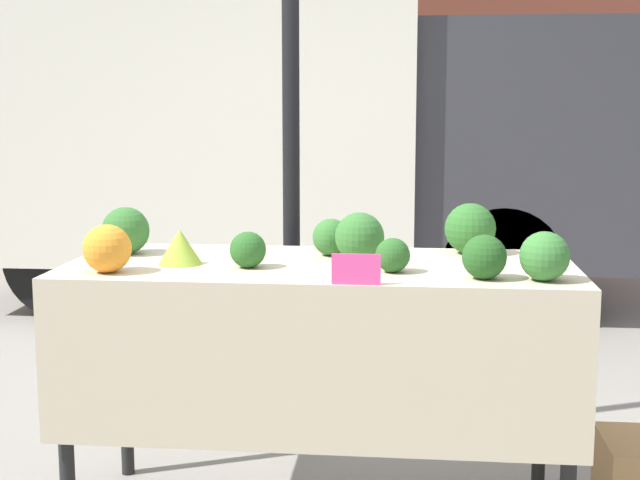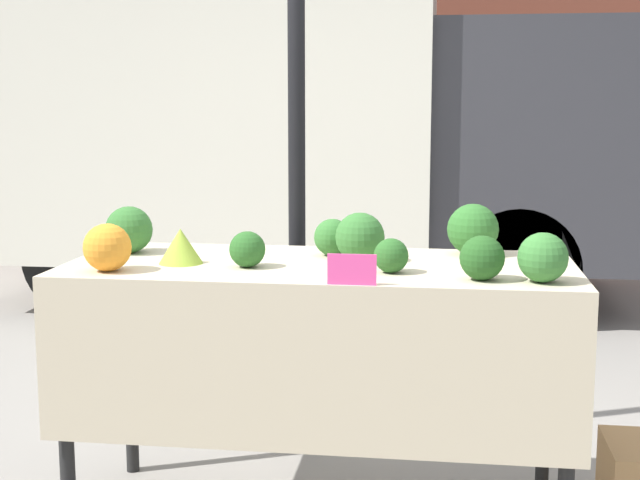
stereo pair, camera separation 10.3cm
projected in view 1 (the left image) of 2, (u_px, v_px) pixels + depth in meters
The scene contains 14 objects.
tent_pole at pixel (291, 164), 3.63m from camera, with size 0.07×0.07×2.43m.
parked_truck at pixel (280, 112), 6.68m from camera, with size 4.55×2.07×2.64m.
market_table at pixel (318, 307), 2.98m from camera, with size 1.72×0.73×0.92m.
orange_cauliflower at pixel (107, 249), 2.85m from camera, with size 0.16×0.16×0.16m.
romanesco_head at pixel (180, 247), 3.00m from camera, with size 0.15×0.15×0.12m.
broccoli_head_0 at pixel (393, 255), 2.85m from camera, with size 0.11×0.11×0.11m.
broccoli_head_1 at pixel (545, 256), 2.71m from camera, with size 0.15×0.15×0.15m.
broccoli_head_2 at pixel (484, 257), 2.74m from camera, with size 0.14×0.14×0.14m.
broccoli_head_3 at pixel (331, 237), 3.17m from camera, with size 0.13×0.13×0.13m.
broccoli_head_4 at pixel (248, 250), 2.93m from camera, with size 0.12×0.12×0.12m.
broccoli_head_5 at pixel (360, 237), 3.05m from camera, with size 0.17×0.17×0.17m.
broccoli_head_6 at pixel (470, 229), 3.20m from camera, with size 0.18×0.18×0.18m.
broccoli_head_7 at pixel (126, 231), 3.20m from camera, with size 0.17×0.17×0.17m.
price_sign at pixel (356, 269), 2.66m from camera, with size 0.15×0.01×0.09m.
Camera 1 is at (0.31, -2.96, 1.45)m, focal length 50.00 mm.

